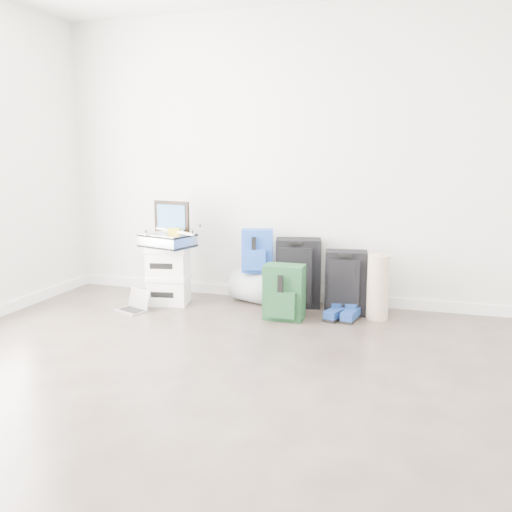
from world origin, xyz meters
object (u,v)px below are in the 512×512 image
(boxes_stack, at_px, (169,275))
(laptop, at_px, (135,305))
(large_suitcase, at_px, (298,273))
(duffel_bag, at_px, (258,287))
(carry_on, at_px, (345,283))
(briefcase, at_px, (168,240))

(boxes_stack, relative_size, laptop, 1.69)
(laptop, bearing_deg, large_suitcase, 45.29)
(duffel_bag, xyz_separation_m, large_suitcase, (0.38, 0.00, 0.16))
(carry_on, bearing_deg, briefcase, 176.43)
(duffel_bag, xyz_separation_m, laptop, (-0.99, -0.57, -0.11))
(duffel_bag, relative_size, carry_on, 0.88)
(boxes_stack, xyz_separation_m, large_suitcase, (1.19, 0.26, 0.04))
(briefcase, xyz_separation_m, duffel_bag, (0.80, 0.26, -0.45))
(briefcase, relative_size, duffel_bag, 0.90)
(briefcase, bearing_deg, boxes_stack, 0.00)
(boxes_stack, distance_m, large_suitcase, 1.22)
(boxes_stack, height_order, duffel_bag, boxes_stack)
(large_suitcase, bearing_deg, briefcase, 179.65)
(carry_on, relative_size, laptop, 1.76)
(duffel_bag, bearing_deg, briefcase, -140.06)
(boxes_stack, bearing_deg, carry_on, -5.23)
(boxes_stack, xyz_separation_m, carry_on, (1.64, 0.15, 0.01))
(large_suitcase, xyz_separation_m, carry_on, (0.45, -0.12, -0.03))
(boxes_stack, distance_m, duffel_bag, 0.85)
(briefcase, xyz_separation_m, large_suitcase, (1.19, 0.26, -0.29))
(laptop, bearing_deg, duffel_bag, 52.55)
(duffel_bag, bearing_deg, boxes_stack, -140.06)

